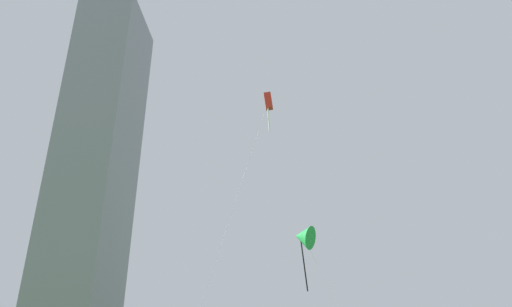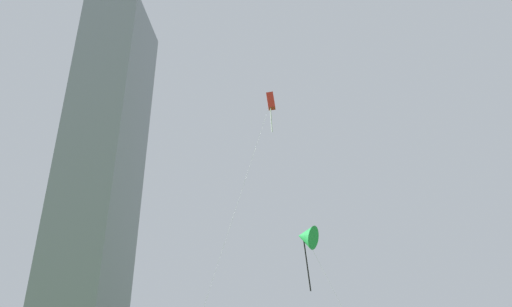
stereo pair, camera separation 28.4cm
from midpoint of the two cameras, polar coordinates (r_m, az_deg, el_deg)
The scene contains 3 objects.
kite_flying_2 at distance 40.78m, azimuth 1.94°, elevation 6.06°, with size 7.32×0.65×23.87m.
kite_flying_3 at distance 36.62m, azimuth 6.18°, elevation -9.83°, with size 6.25×2.32×12.46m.
distant_highrise_0 at distance 134.91m, azimuth -17.84°, elevation -2.11°, with size 16.05×22.47×103.10m, color gray.
Camera 2 is at (4.73, -9.71, 1.96)m, focal length 33.68 mm.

